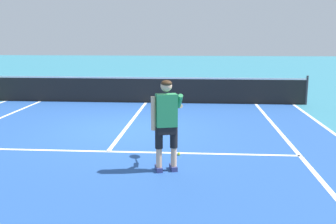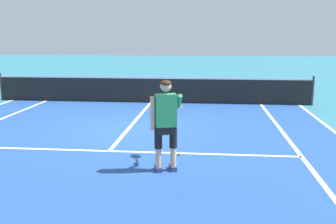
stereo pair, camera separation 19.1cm
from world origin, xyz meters
name	(u,v)px [view 1 (the left image)]	position (x,y,z in m)	size (l,w,h in m)	color
ground_plane	(125,130)	(0.00, 0.00, 0.00)	(80.00, 80.00, 0.00)	teal
court_inner_surface	(119,137)	(0.00, -0.78, 0.00)	(10.98, 10.73, 0.00)	#234C93
line_service	(108,151)	(0.00, -2.02, 0.00)	(8.23, 0.10, 0.01)	white
line_centre_service	(132,120)	(0.00, 1.18, 0.00)	(0.10, 6.40, 0.01)	white
line_singles_right	(287,140)	(4.12, -0.78, 0.00)	(0.10, 10.33, 0.01)	white
tennis_net	(146,90)	(0.00, 4.38, 0.50)	(11.96, 0.08, 1.07)	#333338
tennis_player	(166,119)	(1.37, -3.13, 0.99)	(0.59, 1.21, 1.71)	navy
tennis_ball_near_feet	(179,154)	(1.56, -2.17, 0.03)	(0.07, 0.07, 0.07)	#CCE02D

